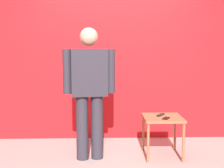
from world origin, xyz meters
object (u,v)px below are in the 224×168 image
object	(u,v)px
cell_phone	(166,118)
tv_remote	(161,115)
standing_person	(89,87)
side_table	(163,123)

from	to	relation	value
cell_phone	tv_remote	xyz separation A→B (m)	(-0.04, 0.18, 0.01)
standing_person	tv_remote	bearing A→B (deg)	7.80
side_table	tv_remote	bearing A→B (deg)	103.22
cell_phone	tv_remote	bearing A→B (deg)	133.40
side_table	tv_remote	xyz separation A→B (m)	(-0.02, 0.07, 0.09)
standing_person	cell_phone	xyz separation A→B (m)	(1.01, -0.04, -0.42)
standing_person	cell_phone	size ratio (longest dim) A/B	12.11
standing_person	cell_phone	distance (m)	1.10
cell_phone	tv_remote	size ratio (longest dim) A/B	0.85
cell_phone	tv_remote	distance (m)	0.18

